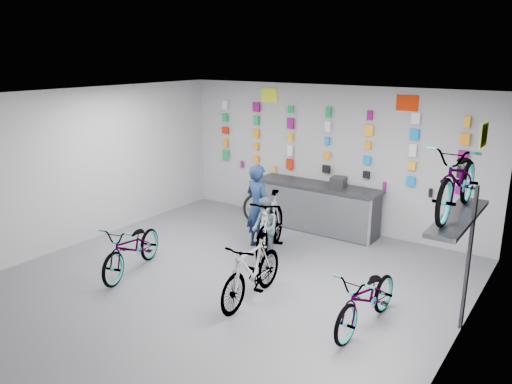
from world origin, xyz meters
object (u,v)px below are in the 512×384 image
Objects in this scene: bike_center at (252,270)px; bike_service at (270,225)px; customer at (265,227)px; bike_left at (132,248)px; bike_right at (367,298)px; counter at (316,208)px; clerk at (258,207)px.

bike_center is 1.84m from bike_service.
bike_service is 0.14m from customer.
bike_right is at bearing -8.33° from bike_left.
clerk is (-0.46, -1.51, 0.33)m from counter.
counter is 1.62× the size of bike_right.
clerk is at bearing 155.31° from bike_right.
bike_center is 2.18m from clerk.
counter is 3.91m from bike_right.
bike_right is 2.83m from customer.
customer is (-2.52, 1.29, 0.12)m from bike_right.
bike_left is at bearing -145.30° from bike_service.
bike_service is at bearing 173.48° from clerk.
bike_left is 2.44m from clerk.
bike_center is 1.48× the size of customer.
counter is 1.64× the size of bike_center.
bike_left is (-1.56, -3.66, -0.04)m from counter.
counter is 1.58× the size of bike_left.
bike_left is 1.53× the size of customer.
customer reaches higher than counter.
bike_left is at bearing -167.71° from bike_right.
customer is at bearing 113.68° from bike_center.
customer is (1.45, 1.86, 0.11)m from bike_left.
clerk is (-1.15, 1.83, 0.32)m from bike_center.
bike_service is at bearing 112.10° from customer.
bike_left is at bearing -113.06° from counter.
customer is (-0.03, -0.13, -0.02)m from bike_service.
clerk is at bearing -106.85° from counter.
bike_right is at bearing 7.49° from customer.
bike_right is at bearing -48.50° from bike_service.
counter reaches higher than bike_right.
bike_left is 2.27m from bike_center.
customer is (-0.79, 1.54, 0.06)m from bike_center.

